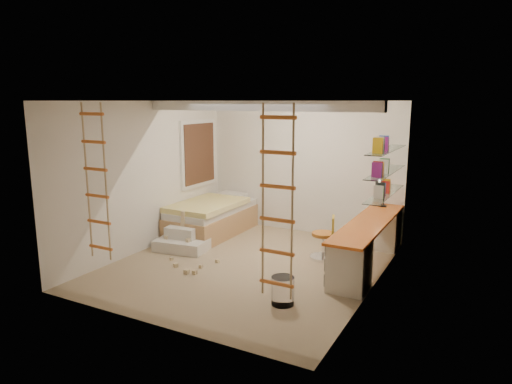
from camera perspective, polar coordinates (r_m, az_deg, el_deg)
The scene contains 15 objects.
floor at distance 7.43m, azimuth -1.10°, elevation -9.14°, with size 4.50×4.50×0.00m, color #998662.
ceiling_beam at distance 7.22m, azimuth 0.00°, elevation 10.72°, with size 4.00×0.18×0.16m, color white.
window_frame at distance 9.34m, azimuth -7.26°, elevation 4.81°, with size 0.06×1.15×1.35m, color white.
window_blind at distance 9.32m, azimuth -7.05°, elevation 4.80°, with size 0.02×1.00×1.20m, color #4C2D1E.
rope_ladder_left at distance 6.51m, azimuth -19.33°, elevation 1.11°, with size 0.41×0.04×2.13m, color orange, non-canonical shape.
rope_ladder_right at distance 4.91m, azimuth 2.68°, elevation -1.44°, with size 0.41×0.04×2.13m, color orange, non-canonical shape.
waste_bin at distance 6.04m, azimuth 3.36°, elevation -12.22°, with size 0.30×0.30×0.37m, color white.
desk at distance 7.47m, azimuth 13.87°, elevation -6.09°, with size 0.56×2.80×0.75m.
shelves at distance 7.45m, azimuth 15.92°, elevation 2.42°, with size 0.25×1.80×0.71m.
bed at distance 9.07m, azimuth -5.53°, elevation -3.20°, with size 1.02×2.00×0.69m.
task_lamp at distance 8.21m, azimuth 15.45°, elevation 0.68°, with size 0.14×0.36×0.57m.
swivel_chair at distance 7.72m, azimuth 8.55°, elevation -6.35°, with size 0.55×0.55×0.73m.
play_platform at distance 8.28m, azimuth -9.02°, elevation -5.97°, with size 0.99×0.82×0.40m.
toy_blocks at distance 7.78m, azimuth -8.59°, elevation -6.58°, with size 1.21×1.13×0.67m.
books at distance 7.43m, azimuth 15.97°, elevation 3.30°, with size 0.14×0.58×0.92m.
Camera 1 is at (3.39, -6.08, 2.60)m, focal length 32.00 mm.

